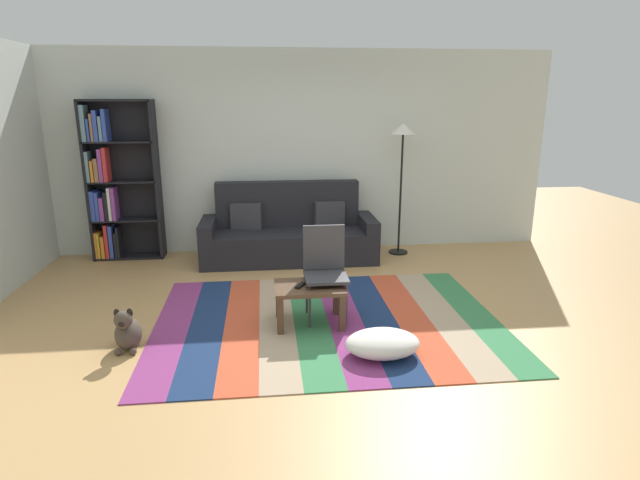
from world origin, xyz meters
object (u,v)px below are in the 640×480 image
(coffee_table, at_px, (310,293))
(tv_remote, at_px, (300,285))
(folding_chair, at_px, (325,265))
(couch, at_px, (289,234))
(standing_lamp, at_px, (403,146))
(dog, at_px, (127,332))
(pouf, at_px, (383,343))
(bookshelf, at_px, (114,184))

(coffee_table, distance_m, tv_remote, 0.12)
(coffee_table, xyz_separation_m, folding_chair, (0.16, 0.16, 0.22))
(coffee_table, relative_size, folding_chair, 0.72)
(couch, relative_size, coffee_table, 3.51)
(coffee_table, bearing_deg, folding_chair, 44.24)
(standing_lamp, bearing_deg, coffee_table, -123.12)
(couch, relative_size, dog, 5.69)
(couch, distance_m, standing_lamp, 1.89)
(standing_lamp, bearing_deg, folding_chair, -121.93)
(coffee_table, relative_size, pouf, 1.04)
(dog, height_order, folding_chair, folding_chair)
(coffee_table, distance_m, pouf, 0.90)
(dog, bearing_deg, folding_chair, 15.78)
(tv_remote, distance_m, folding_chair, 0.33)
(standing_lamp, bearing_deg, tv_remote, -124.50)
(bookshelf, xyz_separation_m, dog, (0.74, -2.72, -0.84))
(pouf, xyz_separation_m, folding_chair, (-0.38, 0.85, 0.42))
(dog, bearing_deg, standing_lamp, 39.95)
(bookshelf, distance_m, folding_chair, 3.37)
(standing_lamp, xyz_separation_m, folding_chair, (-1.26, -2.03, -0.93))
(standing_lamp, bearing_deg, couch, -176.60)
(couch, bearing_deg, pouf, -77.28)
(standing_lamp, bearing_deg, pouf, -107.04)
(coffee_table, relative_size, standing_lamp, 0.37)
(tv_remote, height_order, folding_chair, folding_chair)
(standing_lamp, bearing_deg, bookshelf, 177.02)
(pouf, distance_m, folding_chair, 1.02)
(tv_remote, bearing_deg, folding_chair, 63.12)
(bookshelf, relative_size, dog, 5.17)
(pouf, distance_m, tv_remote, 0.97)
(dog, distance_m, folding_chair, 1.85)
(coffee_table, height_order, dog, dog)
(couch, xyz_separation_m, pouf, (0.63, -2.79, -0.22))
(tv_remote, bearing_deg, coffee_table, 38.11)
(tv_remote, bearing_deg, dog, -139.70)
(coffee_table, bearing_deg, standing_lamp, 56.88)
(pouf, distance_m, standing_lamp, 3.30)
(dog, relative_size, tv_remote, 2.65)
(pouf, relative_size, dog, 1.55)
(bookshelf, distance_m, pouf, 4.30)
(couch, bearing_deg, standing_lamp, 3.40)
(tv_remote, relative_size, folding_chair, 0.17)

